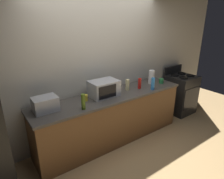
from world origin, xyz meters
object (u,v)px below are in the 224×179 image
Objects in this scene: mug_green at (161,81)px; mug_yellow at (85,98)px; stove_range at (180,94)px; bottle_hand_soap at (127,85)px; microwave at (104,88)px; bottle_hot_sauce at (140,83)px; bottle_spray_cleaner at (153,84)px; toaster_oven at (45,104)px; paper_towel_roll at (151,77)px; bottle_olive_oil at (83,102)px.

mug_yellow is at bearing 176.14° from mug_green.
stove_range reaches higher than mug_yellow.
mug_yellow is (-0.86, 0.02, -0.05)m from bottle_hand_soap.
mug_yellow is at bearing 178.71° from bottle_hand_soap.
bottle_hot_sauce is at bearing -6.20° from microwave.
mug_green is at bearing 20.10° from bottle_spray_cleaner.
microwave is 0.51m from bottle_hand_soap.
microwave reaches higher than toaster_oven.
bottle_hot_sauce is at bearing -168.22° from paper_towel_roll.
bottle_olive_oil is (-1.44, 0.01, 0.01)m from bottle_spray_cleaner.
bottle_olive_oil reaches higher than bottle_hot_sauce.
toaster_oven is at bearing 178.78° from bottle_hand_soap.
bottle_olive_oil reaches higher than mug_yellow.
bottle_hot_sauce is (1.28, 0.17, -0.02)m from bottle_olive_oil.
paper_towel_roll is 0.37m from bottle_spray_cleaner.
microwave is 2.03× the size of bottle_olive_oil.
bottle_olive_oil is (-2.66, -0.21, 0.56)m from stove_range.
toaster_oven reaches higher than bottle_hot_sauce.
mug_green is (0.42, 0.15, -0.07)m from bottle_spray_cleaner.
microwave is 1.00m from toaster_oven.
paper_towel_roll is at bearing 8.71° from bottle_olive_oil.
bottle_hot_sauce is at bearing -4.20° from mug_yellow.
stove_range is 0.94m from mug_green.
bottle_olive_oil is at bearing -154.19° from microwave.
mug_green is at bearing -3.20° from bottle_hot_sauce.
microwave is 1.78× the size of paper_towel_roll.
bottle_hot_sauce reaches higher than mug_yellow.
bottle_hot_sauce reaches higher than stove_range.
bottle_spray_cleaner is at bearing -0.47° from bottle_olive_oil.
bottle_hot_sauce is at bearing -3.07° from toaster_oven.
stove_range is 11.46× the size of mug_green.
bottle_hand_soap is at bearing 165.90° from bottle_hot_sauce.
bottle_spray_cleaner is (-0.25, -0.27, -0.02)m from paper_towel_roll.
toaster_oven is 1.50m from bottle_hand_soap.
paper_towel_roll reaches higher than stove_range.
stove_range is at bearing -1.10° from mug_yellow.
paper_towel_roll is at bearing 47.67° from bottle_spray_cleaner.
mug_yellow is (-1.51, -0.00, -0.08)m from paper_towel_roll.
stove_range is 1.48m from bottle_hot_sauce.
bottle_spray_cleaner is at bearing -16.39° from microwave.
mug_green is at bearing -3.11° from toaster_oven.
bottle_hot_sauce is (-0.40, -0.08, -0.04)m from paper_towel_roll.
mug_yellow is at bearing 175.80° from bottle_hot_sauce.
toaster_oven is at bearing 179.73° from paper_towel_roll.
bottle_hot_sauce is 0.58m from mug_green.
microwave reaches higher than mug_green.
bottle_hot_sauce is at bearing 176.80° from mug_green.
microwave is 0.95m from bottle_spray_cleaner.
stove_range is 1.36m from bottle_spray_cleaner.
toaster_oven reaches higher than mug_yellow.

